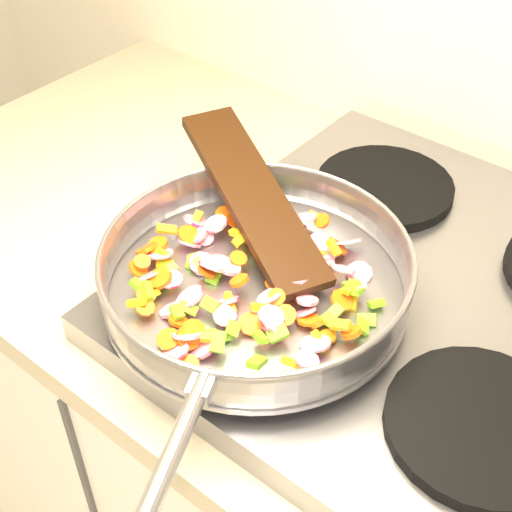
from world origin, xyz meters
The scene contains 7 objects.
cooktop centered at (-0.70, 1.67, 0.92)m, with size 0.60×0.60×0.04m, color #939399.
grate_fl centered at (-0.84, 1.52, 0.95)m, with size 0.19×0.19×0.02m, color black.
grate_fr centered at (-0.56, 1.52, 0.95)m, with size 0.19×0.19×0.02m, color black.
grate_bl centered at (-0.84, 1.81, 0.95)m, with size 0.19×0.19×0.02m, color black.
saute_pan centered at (-0.84, 1.52, 0.99)m, with size 0.39×0.54×0.06m.
vegetable_heap centered at (-0.85, 1.52, 0.98)m, with size 0.29×0.30×0.05m.
wooden_spatula centered at (-0.92, 1.61, 1.01)m, with size 0.31×0.07×0.01m, color black.
Camera 1 is at (-0.47, 1.07, 1.53)m, focal length 50.00 mm.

